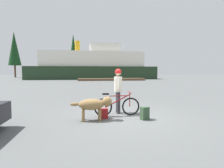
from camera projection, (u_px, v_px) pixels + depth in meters
ground_plane at (125, 116)px, 6.73m from camera, size 160.00×160.00×0.00m
bicycle at (117, 106)px, 6.76m from camera, size 1.75×0.44×0.90m
person_cyclist at (118, 86)px, 7.17m from camera, size 0.32×0.53×1.79m
dog at (94, 105)px, 6.13m from camera, size 1.43×0.45×0.82m
backpack at (145, 113)px, 6.26m from camera, size 0.33×0.28×0.45m
handbag_pannier at (103, 114)px, 6.38m from camera, size 0.36×0.26×0.36m
dock_pier at (111, 79)px, 33.02m from camera, size 12.22×2.37×0.40m
ferry_boat at (93, 66)px, 39.91m from camera, size 27.34×7.67×8.31m
sailboat_moored at (124, 76)px, 45.59m from camera, size 8.74×2.45×8.50m
pine_tree_far_left at (14, 49)px, 50.14m from camera, size 3.37×3.37×12.75m
pine_tree_center at (73, 52)px, 50.01m from camera, size 2.86×2.86×12.07m
pine_tree_far_right at (118, 57)px, 54.89m from camera, size 4.36×4.36×10.09m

